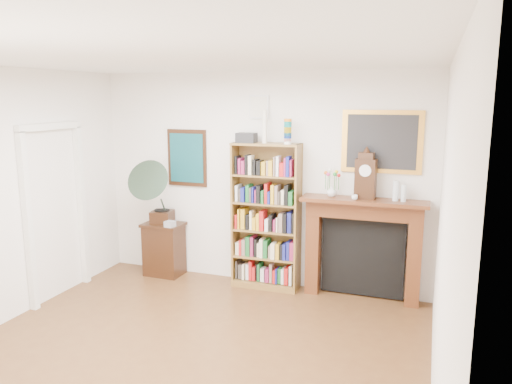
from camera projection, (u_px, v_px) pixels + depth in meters
room at (163, 225)px, 4.26m from camera, size 4.51×5.01×2.81m
door_casing at (55, 197)px, 6.13m from camera, size 0.08×1.02×2.17m
teal_poster at (187, 158)px, 6.85m from camera, size 0.58×0.04×0.78m
small_picture at (259, 107)px, 6.37m from camera, size 0.26×0.04×0.30m
gilt_painting at (382, 142)px, 5.93m from camera, size 0.95×0.04×0.75m
bookshelf at (266, 208)px, 6.42m from camera, size 0.88×0.33×2.19m
side_cabinet at (164, 249)px, 7.01m from camera, size 0.55×0.40×0.75m
fireplace at (363, 239)px, 6.13m from camera, size 1.51×0.38×1.27m
gramophone at (155, 188)px, 6.73m from camera, size 0.65×0.77×0.91m
cd_stack at (170, 224)px, 6.74m from camera, size 0.14×0.14×0.08m
mantel_clock at (366, 177)px, 5.94m from camera, size 0.25×0.16×0.56m
flower_vase at (332, 191)px, 6.11m from camera, size 0.15×0.15×0.13m
teacup at (355, 197)px, 5.92m from camera, size 0.10×0.10×0.06m
bottle_left at (396, 191)px, 5.85m from camera, size 0.07×0.07×0.24m
bottle_right at (404, 193)px, 5.81m from camera, size 0.06×0.06×0.20m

